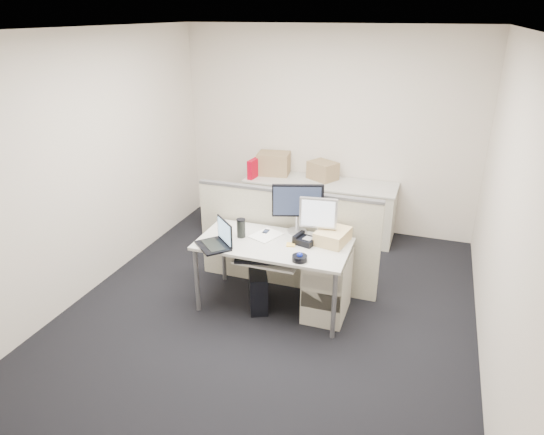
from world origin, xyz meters
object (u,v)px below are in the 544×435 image
at_px(desk, 273,249).
at_px(desk_phone, 305,241).
at_px(laptop, 212,235).
at_px(monitor_main, 298,209).

bearing_deg(desk, desk_phone, 14.93).
bearing_deg(desk_phone, laptop, -141.61).
xyz_separation_m(laptop, desk_phone, (0.82, 0.36, -0.10)).
distance_m(desk, desk_phone, 0.33).
height_order(desk, monitor_main, monitor_main).
distance_m(desk, monitor_main, 0.48).
relative_size(monitor_main, desk_phone, 2.61).
xyz_separation_m(desk, desk_phone, (0.30, 0.08, 0.10)).
xyz_separation_m(monitor_main, desk_phone, (0.15, -0.24, -0.23)).
height_order(monitor_main, desk_phone, monitor_main).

